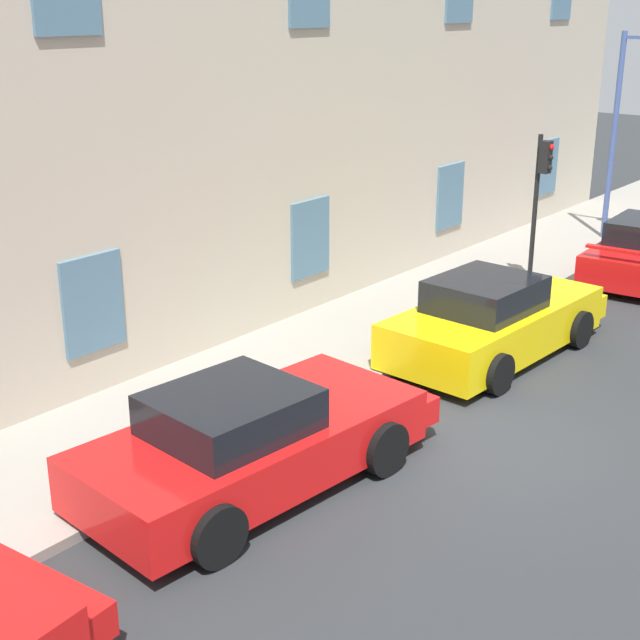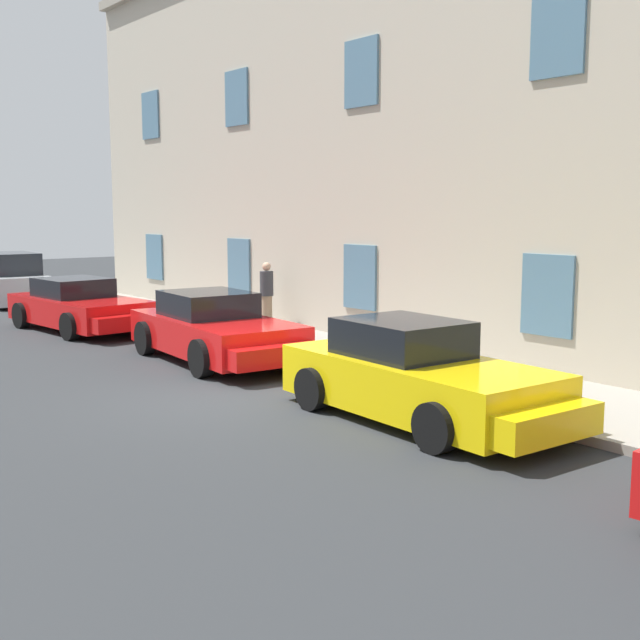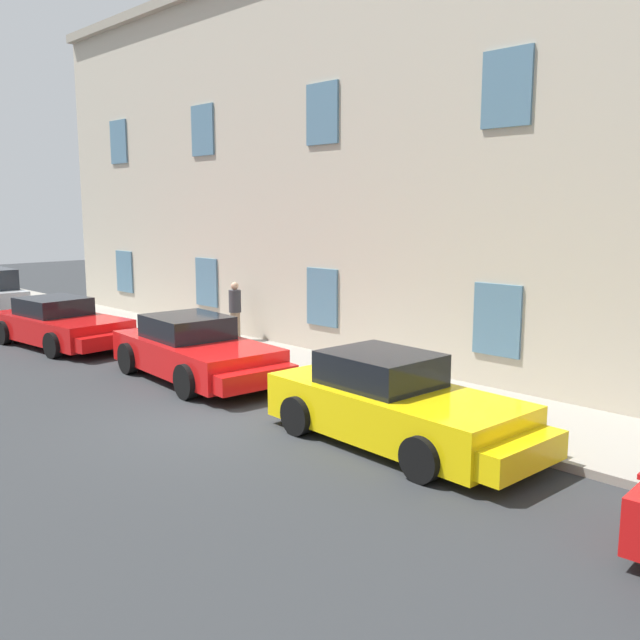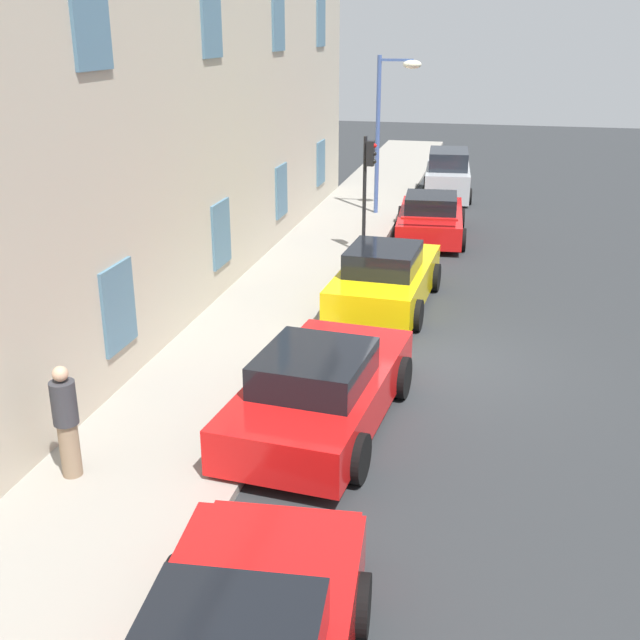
{
  "view_description": "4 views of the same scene",
  "coord_description": "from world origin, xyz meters",
  "px_view_note": "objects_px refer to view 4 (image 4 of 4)",
  "views": [
    {
      "loc": [
        -10.46,
        -5.56,
        5.91
      ],
      "look_at": [
        -1.09,
        2.05,
        1.65
      ],
      "focal_mm": 50.64,
      "sensor_mm": 36.0,
      "label": 1
    },
    {
      "loc": [
        11.16,
        -6.99,
        3.15
      ],
      "look_at": [
        0.62,
        1.5,
        1.26
      ],
      "focal_mm": 44.35,
      "sensor_mm": 36.0,
      "label": 2
    },
    {
      "loc": [
        9.98,
        -7.14,
        3.88
      ],
      "look_at": [
        -0.06,
        2.72,
        1.58
      ],
      "focal_mm": 38.43,
      "sensor_mm": 36.0,
      "label": 3
    },
    {
      "loc": [
        -14.01,
        -0.93,
        6.11
      ],
      "look_at": [
        -1.72,
        1.92,
        1.33
      ],
      "focal_mm": 43.61,
      "sensor_mm": 36.0,
      "label": 4
    }
  ],
  "objects_px": {
    "traffic_light": "(368,175)",
    "pedestrian_admiring": "(66,421)",
    "street_lamp": "(392,105)",
    "sportscar_yellow_flank": "(324,386)",
    "hatchback_parked": "(448,176)",
    "sportscar_tail_end": "(431,218)",
    "sportscar_white_middle": "(387,277)"
  },
  "relations": [
    {
      "from": "traffic_light",
      "to": "pedestrian_admiring",
      "type": "distance_m",
      "value": 12.52
    },
    {
      "from": "traffic_light",
      "to": "street_lamp",
      "type": "xyz_separation_m",
      "value": [
        5.15,
        0.11,
        1.37
      ]
    },
    {
      "from": "sportscar_yellow_flank",
      "to": "hatchback_parked",
      "type": "relative_size",
      "value": 1.32
    },
    {
      "from": "sportscar_tail_end",
      "to": "street_lamp",
      "type": "xyz_separation_m",
      "value": [
        2.35,
        1.63,
        3.11
      ]
    },
    {
      "from": "sportscar_yellow_flank",
      "to": "sportscar_tail_end",
      "type": "distance_m",
      "value": 12.45
    },
    {
      "from": "sportscar_yellow_flank",
      "to": "traffic_light",
      "type": "relative_size",
      "value": 1.6
    },
    {
      "from": "traffic_light",
      "to": "pedestrian_admiring",
      "type": "xyz_separation_m",
      "value": [
        -12.27,
        2.1,
        -1.36
      ]
    },
    {
      "from": "sportscar_tail_end",
      "to": "hatchback_parked",
      "type": "distance_m",
      "value": 6.13
    },
    {
      "from": "street_lamp",
      "to": "sportscar_tail_end",
      "type": "bearing_deg",
      "value": -145.3
    },
    {
      "from": "traffic_light",
      "to": "hatchback_parked",
      "type": "bearing_deg",
      "value": -9.94
    },
    {
      "from": "sportscar_white_middle",
      "to": "hatchback_parked",
      "type": "height_order",
      "value": "hatchback_parked"
    },
    {
      "from": "sportscar_tail_end",
      "to": "pedestrian_admiring",
      "type": "height_order",
      "value": "pedestrian_admiring"
    },
    {
      "from": "sportscar_tail_end",
      "to": "sportscar_white_middle",
      "type": "bearing_deg",
      "value": 176.38
    },
    {
      "from": "sportscar_yellow_flank",
      "to": "street_lamp",
      "type": "xyz_separation_m",
      "value": [
        14.79,
        1.09,
        3.08
      ]
    },
    {
      "from": "sportscar_white_middle",
      "to": "traffic_light",
      "type": "height_order",
      "value": "traffic_light"
    },
    {
      "from": "hatchback_parked",
      "to": "pedestrian_admiring",
      "type": "height_order",
      "value": "pedestrian_admiring"
    },
    {
      "from": "sportscar_yellow_flank",
      "to": "sportscar_white_middle",
      "type": "height_order",
      "value": "sportscar_white_middle"
    },
    {
      "from": "hatchback_parked",
      "to": "traffic_light",
      "type": "height_order",
      "value": "traffic_light"
    },
    {
      "from": "sportscar_tail_end",
      "to": "pedestrian_admiring",
      "type": "bearing_deg",
      "value": 166.51
    },
    {
      "from": "sportscar_white_middle",
      "to": "pedestrian_admiring",
      "type": "height_order",
      "value": "pedestrian_admiring"
    },
    {
      "from": "sportscar_white_middle",
      "to": "traffic_light",
      "type": "distance_m",
      "value": 4.16
    },
    {
      "from": "pedestrian_admiring",
      "to": "hatchback_parked",
      "type": "bearing_deg",
      "value": -9.8
    },
    {
      "from": "sportscar_white_middle",
      "to": "pedestrian_admiring",
      "type": "xyz_separation_m",
      "value": [
        -8.65,
        3.21,
        0.36
      ]
    },
    {
      "from": "sportscar_tail_end",
      "to": "traffic_light",
      "type": "height_order",
      "value": "traffic_light"
    },
    {
      "from": "hatchback_parked",
      "to": "sportscar_tail_end",
      "type": "bearing_deg",
      "value": 179.56
    },
    {
      "from": "sportscar_white_middle",
      "to": "street_lamp",
      "type": "bearing_deg",
      "value": 7.93
    },
    {
      "from": "hatchback_parked",
      "to": "street_lamp",
      "type": "xyz_separation_m",
      "value": [
        -3.78,
        1.67,
        2.92
      ]
    },
    {
      "from": "sportscar_tail_end",
      "to": "traffic_light",
      "type": "xyz_separation_m",
      "value": [
        -2.8,
        1.52,
        1.75
      ]
    },
    {
      "from": "sportscar_white_middle",
      "to": "hatchback_parked",
      "type": "relative_size",
      "value": 1.26
    },
    {
      "from": "sportscar_white_middle",
      "to": "sportscar_tail_end",
      "type": "bearing_deg",
      "value": -3.62
    },
    {
      "from": "sportscar_tail_end",
      "to": "pedestrian_admiring",
      "type": "xyz_separation_m",
      "value": [
        -15.07,
        3.61,
        0.39
      ]
    },
    {
      "from": "pedestrian_admiring",
      "to": "street_lamp",
      "type": "bearing_deg",
      "value": -6.51
    }
  ]
}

